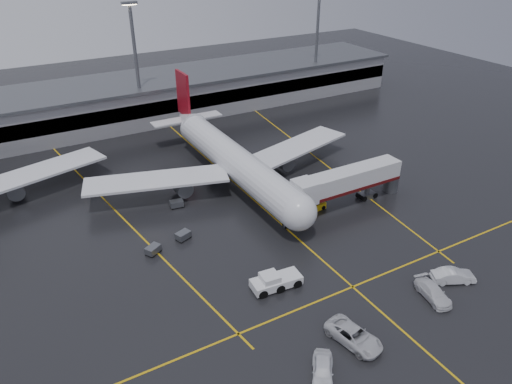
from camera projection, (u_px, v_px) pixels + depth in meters
ground at (261, 206)px, 74.71m from camera, size 220.00×220.00×0.00m
apron_line_centre at (261, 206)px, 74.71m from camera, size 0.25×90.00×0.02m
apron_line_stop at (353, 287)px, 57.94m from camera, size 60.00×0.25×0.02m
apron_line_left at (115, 210)px, 73.68m from camera, size 9.99×69.35×0.02m
apron_line_right at (317, 158)px, 90.12m from camera, size 7.57×69.64×0.02m
terminal at (155, 96)px, 109.17m from camera, size 122.00×19.00×8.60m
light_mast_mid at (136, 59)px, 97.60m from camera, size 3.00×1.20×25.45m
light_mast_right at (317, 37)px, 117.07m from camera, size 3.00×1.20×25.45m
main_airliner at (232, 159)px, 80.08m from camera, size 48.80×45.60×14.10m
jet_bridge at (348, 182)px, 73.38m from camera, size 19.90×3.40×6.05m
pushback_tractor at (275, 281)px, 57.49m from camera, size 6.28×3.09×2.18m
belt_loader at (315, 207)px, 73.54m from camera, size 3.56×1.89×2.18m
service_van_a at (354, 336)px, 49.81m from camera, size 4.12×6.77×1.76m
service_van_b at (433, 292)px, 55.89m from camera, size 3.19×5.69×1.56m
service_van_c at (453, 276)px, 58.43m from camera, size 5.49×3.87×1.72m
service_van_d at (323, 370)px, 45.98m from camera, size 4.55×5.15×1.68m
baggage_cart_a at (183, 235)px, 66.54m from camera, size 2.33×1.92×1.12m
baggage_cart_b at (153, 249)px, 63.61m from camera, size 2.38×2.13×1.12m
baggage_cart_c at (177, 204)px, 74.18m from camera, size 2.16×1.57×1.12m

